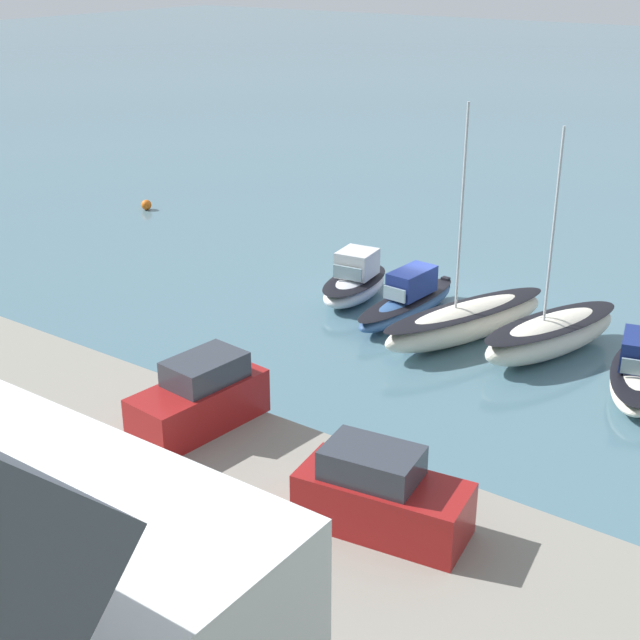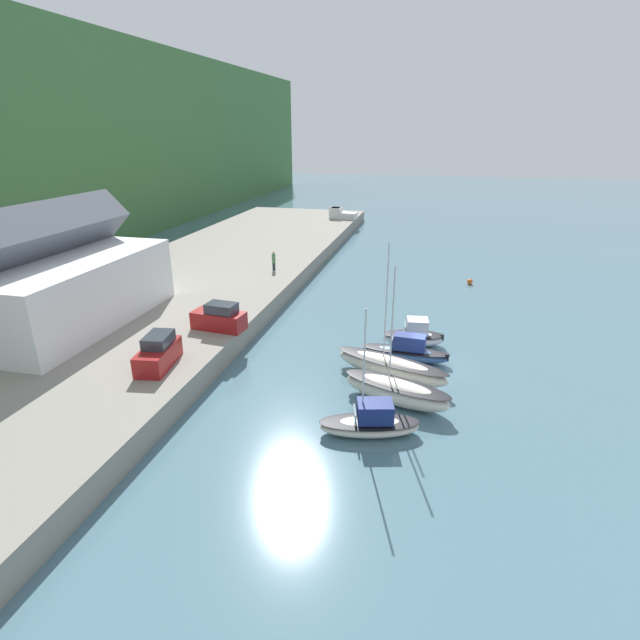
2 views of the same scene
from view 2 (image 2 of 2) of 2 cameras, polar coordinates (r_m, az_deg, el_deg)
name	(u,v)px [view 2 (image 2 of 2)]	position (r m, az deg, el deg)	size (l,w,h in m)	color
ground_plane	(428,364)	(38.81, 12.20, -4.90)	(320.00, 320.00, 0.00)	slate
quay_promenade	(128,324)	(46.22, -21.09, -0.39)	(122.24, 21.95, 1.74)	gray
harbor_clubhouse	(50,283)	(45.69, -28.46, 3.78)	(17.45, 11.83, 9.73)	white
moored_boat_0	(370,422)	(29.66, 5.79, -11.58)	(3.43, 6.22, 7.78)	white
moored_boat_1	(396,391)	(32.81, 8.69, -8.04)	(4.28, 7.57, 9.13)	white
moored_boat_2	(391,367)	(35.86, 8.13, -5.37)	(4.71, 8.72, 9.76)	white
moored_boat_3	(406,351)	(38.74, 9.77, -3.54)	(2.08, 6.89, 2.13)	#33568E
moored_boat_4	(414,336)	(41.50, 10.72, -1.78)	(2.77, 5.10, 2.28)	silver
parked_car_0	(158,353)	(35.06, -17.99, -3.60)	(4.42, 2.39, 2.16)	maroon
parked_car_1	(219,318)	(40.20, -11.43, 0.23)	(2.20, 4.36, 2.16)	maroon
pickup_truck_1	(341,214)	(89.48, 2.40, 12.02)	(2.29, 4.86, 1.90)	silver
person_on_quay	(274,261)	(56.30, -5.31, 6.78)	(0.40, 0.40, 2.14)	#232838
mooring_buoy_0	(470,282)	(59.52, 16.75, 4.23)	(0.63, 0.63, 0.63)	orange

